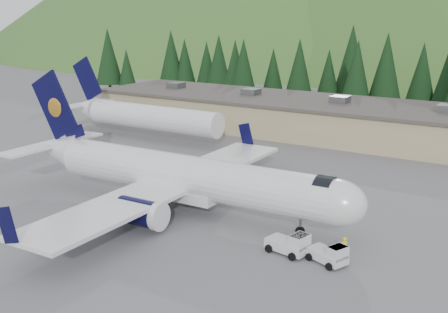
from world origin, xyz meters
TOP-DOWN VIEW (x-y plane):
  - ground at (0.00, 0.00)m, footprint 600.00×600.00m
  - airliner at (-1.08, -0.02)m, footprint 37.00×34.64m
  - second_airliner at (-24.92, 22.00)m, footprint 27.50×11.00m
  - baggage_tug_a at (12.08, -3.56)m, footprint 3.58×2.50m
  - baggage_tug_b at (15.29, -3.61)m, footprint 3.40×2.67m
  - terminal_building at (-5.01, 38.00)m, footprint 71.00×17.00m
  - ramp_worker at (15.87, -2.24)m, footprint 0.77×0.74m
  - tree_line at (-5.88, 60.86)m, footprint 113.56×19.66m

SIDE VIEW (x-z plane):
  - ground at x=0.00m, z-range 0.00..0.00m
  - baggage_tug_b at x=15.29m, z-range -0.09..1.54m
  - baggage_tug_a at x=12.08m, z-range -0.09..1.69m
  - ramp_worker at x=15.87m, z-range 0.00..1.78m
  - terminal_building at x=-5.01m, z-range -0.43..5.67m
  - airliner at x=-1.08m, z-range -2.88..9.44m
  - second_airliner at x=-24.92m, z-range -1.70..8.35m
  - tree_line at x=-5.88m, z-range 0.45..14.85m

